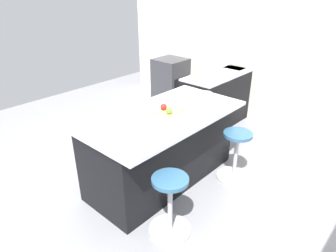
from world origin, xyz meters
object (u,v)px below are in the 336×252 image
oven_range (171,80)px  stool_middle (170,207)px  cutting_board (169,111)px  water_bottle (141,117)px  fruit_bowl (204,95)px  kitchen_island (162,147)px  apple_red (164,107)px  apple_green (169,111)px  stool_by_window (235,157)px

oven_range → stool_middle: bearing=41.4°
oven_range → cutting_board: bearing=41.2°
stool_middle → water_bottle: bearing=-109.1°
water_bottle → fruit_bowl: 1.17m
kitchen_island → cutting_board: cutting_board is taller
apple_red → apple_green: (0.04, 0.13, -0.00)m
stool_middle → apple_green: size_ratio=8.54×
stool_by_window → stool_middle: bearing=0.0°
stool_by_window → apple_red: 1.14m
cutting_board → oven_range: bearing=-138.8°
apple_red → oven_range: bearing=-140.3°
fruit_bowl → stool_by_window: bearing=79.1°
stool_by_window → water_bottle: bearing=-29.3°
apple_red → cutting_board: bearing=121.9°
oven_range → stool_middle: size_ratio=1.36×
kitchen_island → apple_red: apple_red is taller
kitchen_island → apple_green: 0.53m
kitchen_island → water_bottle: (0.42, 0.10, 0.58)m
stool_by_window → fruit_bowl: size_ratio=2.93×
kitchen_island → cutting_board: 0.48m
water_bottle → fruit_bowl: water_bottle is taller
stool_middle → fruit_bowl: bearing=-155.8°
stool_middle → fruit_bowl: 1.64m
stool_by_window → stool_middle: (1.26, 0.00, 0.00)m
fruit_bowl → oven_range: bearing=-127.7°
apple_red → fruit_bowl: apple_red is taller
stool_by_window → apple_green: (0.62, -0.58, 0.68)m
water_bottle → fruit_bowl: (-1.17, -0.03, -0.08)m
fruit_bowl → apple_red: bearing=-7.6°
apple_red → water_bottle: 0.49m
cutting_board → apple_green: apple_green is taller
cutting_board → fruit_bowl: size_ratio=1.60×
oven_range → apple_red: bearing=39.7°
kitchen_island → fruit_bowl: (-0.75, 0.07, 0.50)m
kitchen_island → stool_by_window: 0.95m
kitchen_island → water_bottle: water_bottle is taller
oven_range → fruit_bowl: (1.46, 1.88, 0.52)m
stool_middle → apple_green: bearing=-137.6°
stool_by_window → fruit_bowl: bearing=-100.9°
apple_red → fruit_bowl: bearing=172.4°
kitchen_island → stool_middle: kitchen_island is taller
cutting_board → fruit_bowl: fruit_bowl is taller
kitchen_island → stool_by_window: kitchen_island is taller
cutting_board → water_bottle: (0.51, 0.06, 0.11)m
stool_by_window → stool_middle: 1.26m
oven_range → apple_green: bearing=41.1°
apple_red → water_bottle: water_bottle is taller
kitchen_island → apple_green: apple_green is taller
stool_middle → apple_red: (-0.68, -0.71, 0.68)m
stool_by_window → water_bottle: (1.05, -0.59, 0.74)m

